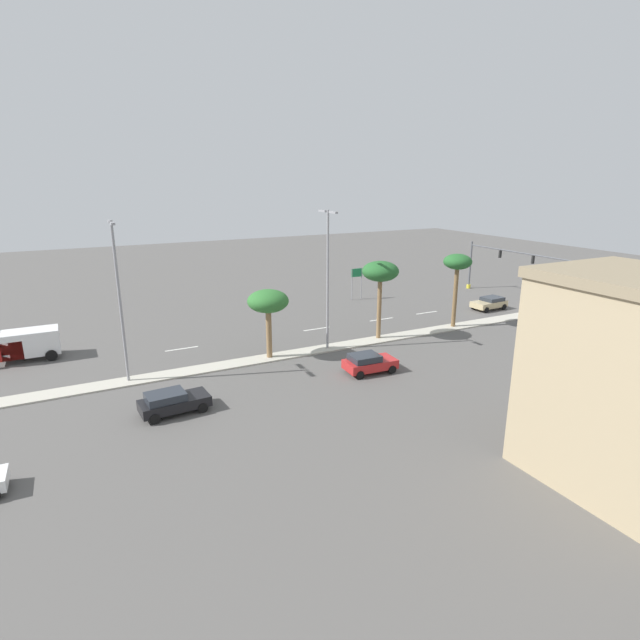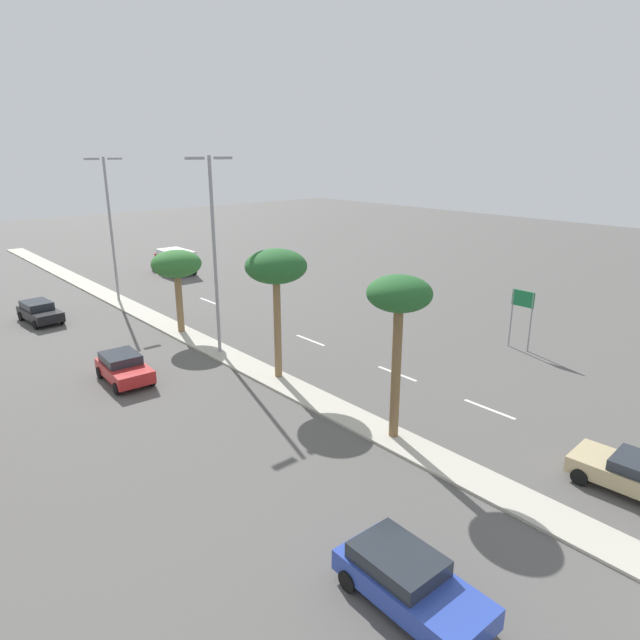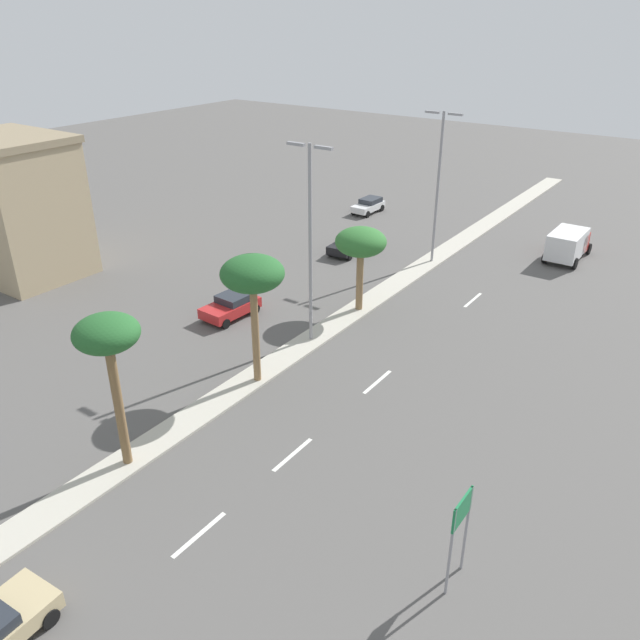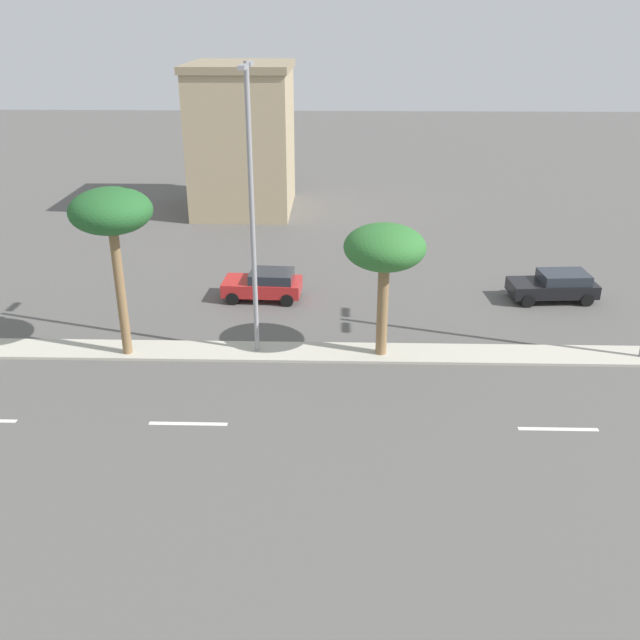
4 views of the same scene
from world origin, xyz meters
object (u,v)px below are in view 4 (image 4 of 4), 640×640
at_px(palm_tree_right, 385,250).
at_px(street_lamp_inboard, 251,196).
at_px(commercial_building, 243,138).
at_px(palm_tree_center, 111,214).
at_px(sedan_red_left, 265,284).
at_px(sedan_black_leading, 555,285).

height_order(palm_tree_right, street_lamp_inboard, street_lamp_inboard).
xyz_separation_m(commercial_building, street_lamp_inboard, (23.99, 3.47, 1.69)).
distance_m(palm_tree_center, sedan_red_left, 9.93).
bearing_deg(sedan_red_left, palm_tree_right, 41.31).
xyz_separation_m(palm_tree_right, street_lamp_inboard, (-0.15, -5.27, 2.11)).
bearing_deg(palm_tree_center, sedan_red_left, 141.64).
bearing_deg(sedan_black_leading, sedan_red_left, -89.01).
distance_m(palm_tree_center, sedan_black_leading, 21.62).
bearing_deg(street_lamp_inboard, sedan_black_leading, 114.11).
distance_m(palm_tree_center, palm_tree_right, 10.84).
bearing_deg(sedan_red_left, street_lamp_inboard, 2.63).
height_order(commercial_building, palm_tree_right, commercial_building).
height_order(sedan_black_leading, sedan_red_left, sedan_red_left).
xyz_separation_m(sedan_black_leading, sedan_red_left, (0.25, -14.62, 0.01)).
xyz_separation_m(palm_tree_center, palm_tree_right, (-0.25, 10.74, -1.43)).
relative_size(palm_tree_center, palm_tree_right, 1.26).
xyz_separation_m(commercial_building, sedan_black_leading, (17.58, 17.80, -4.35)).
bearing_deg(street_lamp_inboard, palm_tree_right, 88.38).
relative_size(commercial_building, sedan_red_left, 2.55).
relative_size(street_lamp_inboard, sedan_black_leading, 2.67).
xyz_separation_m(commercial_building, palm_tree_right, (24.14, 8.73, -0.42)).
relative_size(palm_tree_right, sedan_red_left, 1.40).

